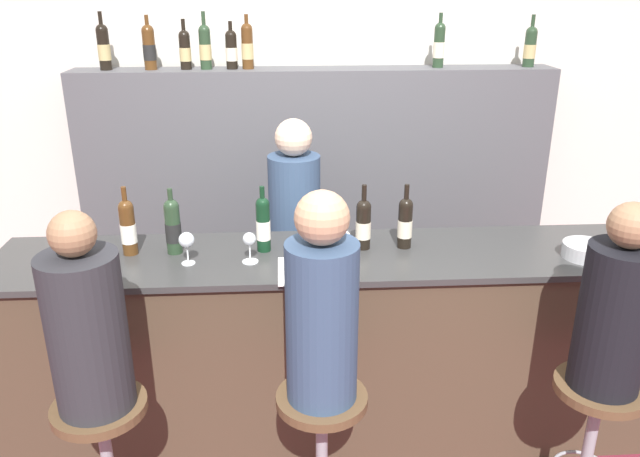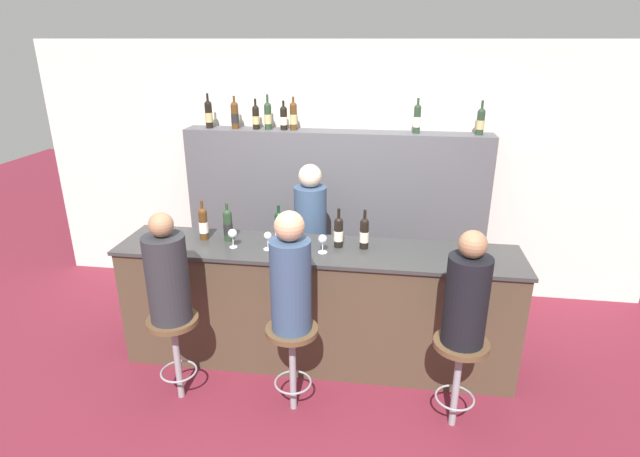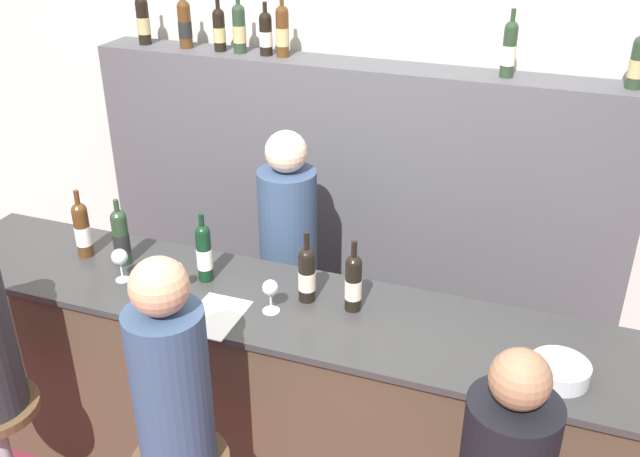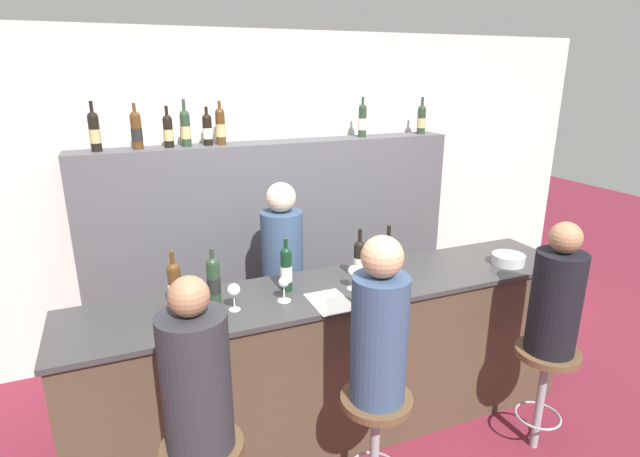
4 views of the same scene
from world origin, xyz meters
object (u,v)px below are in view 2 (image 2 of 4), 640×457
bar_stool_middle (292,346)px  bar_stool_left (175,336)px  wine_glass_2 (323,240)px  bar_stool_right (459,360)px  wine_bottle_backbar_0 (209,114)px  guest_seated_middle (291,278)px  wine_bottle_counter_0 (203,223)px  wine_bottle_backbar_4 (284,118)px  guest_seated_left (167,274)px  bartender (311,251)px  wine_bottle_counter_2 (279,227)px  guest_seated_right (467,295)px  wine_bottle_backbar_3 (268,116)px  wine_bottle_backbar_1 (235,115)px  wine_bottle_backbar_7 (481,121)px  wine_bottle_backbar_5 (293,116)px  wine_bottle_backbar_2 (256,117)px  wine_bottle_backbar_6 (417,118)px  wine_bottle_counter_3 (339,232)px  metal_bowl (475,260)px  wine_bottle_counter_1 (228,225)px  wine_glass_0 (233,234)px  wine_bottle_counter_4 (364,233)px

bar_stool_middle → bar_stool_left: bearing=180.0°
wine_glass_2 → bar_stool_right: (1.03, -0.57, -0.60)m
wine_bottle_backbar_0 → guest_seated_middle: wine_bottle_backbar_0 is taller
wine_bottle_counter_0 → wine_bottle_backbar_4: 1.44m
wine_bottle_backbar_4 → guest_seated_left: 2.10m
guest_seated_middle → bartender: size_ratio=0.55×
wine_bottle_counter_2 → wine_glass_2: 0.40m
bar_stool_right → guest_seated_right: size_ratio=0.87×
wine_bottle_backbar_3 → bar_stool_left: bearing=-98.9°
wine_bottle_backbar_1 → wine_bottle_backbar_7: wine_bottle_backbar_1 is taller
wine_bottle_backbar_4 → wine_bottle_backbar_5: (0.10, -0.00, 0.02)m
wine_bottle_backbar_3 → wine_glass_2: (0.73, -1.31, -0.75)m
wine_bottle_backbar_0 → guest_seated_left: wine_bottle_backbar_0 is taller
wine_bottle_backbar_5 → wine_bottle_backbar_4: bearing=180.0°
wine_glass_2 → wine_bottle_backbar_1: bearing=129.2°
wine_bottle_counter_2 → wine_bottle_backbar_2: size_ratio=1.10×
wine_bottle_backbar_4 → wine_bottle_counter_0: bearing=-110.6°
wine_bottle_backbar_6 → wine_glass_2: bearing=-118.7°
wine_bottle_backbar_5 → wine_bottle_counter_2: bearing=-85.2°
wine_bottle_backbar_2 → bar_stool_left: size_ratio=0.43×
wine_bottle_backbar_1 → bartender: size_ratio=0.20×
wine_bottle_counter_3 → wine_bottle_backbar_5: bearing=116.4°
metal_bowl → bar_stool_right: metal_bowl is taller
guest_seated_right → bar_stool_middle: bearing=180.0°
metal_bowl → bar_stool_left: metal_bowl is taller
wine_bottle_counter_1 → metal_bowl: 1.96m
bar_stool_left → wine_bottle_counter_0: bearing=89.1°
wine_bottle_backbar_1 → wine_bottle_backbar_0: bearing=180.0°
wine_glass_0 → guest_seated_left: (-0.30, -0.57, -0.10)m
wine_bottle_backbar_5 → bar_stool_middle: 2.34m
wine_bottle_counter_0 → wine_bottle_backbar_7: size_ratio=1.07×
guest_seated_left → wine_bottle_backbar_1: bearing=91.3°
wine_bottle_backbar_2 → metal_bowl: size_ratio=1.36×
wine_bottle_backbar_0 → wine_bottle_counter_3: bearing=-39.0°
wine_bottle_counter_3 → wine_bottle_backbar_1: wine_bottle_backbar_1 is taller
wine_bottle_counter_4 → wine_bottle_backbar_4: bearing=127.1°
metal_bowl → bar_stool_middle: size_ratio=0.31×
wine_bottle_backbar_4 → wine_bottle_backbar_5: wine_bottle_backbar_5 is taller
wine_bottle_backbar_0 → wine_bottle_backbar_7: wine_bottle_backbar_0 is taller
wine_bottle_counter_3 → wine_glass_2: 0.17m
wine_bottle_counter_3 → wine_bottle_backbar_2: 1.68m
wine_bottle_counter_3 → wine_bottle_backbar_5: wine_bottle_backbar_5 is taller
wine_glass_0 → guest_seated_right: 1.84m
wine_bottle_counter_1 → wine_bottle_backbar_7: size_ratio=1.02×
wine_bottle_backbar_3 → guest_seated_right: size_ratio=0.42×
wine_bottle_backbar_3 → bar_stool_right: 2.90m
wine_bottle_backbar_1 → guest_seated_right: bearing=-41.9°
metal_bowl → guest_seated_right: (-0.12, -0.53, -0.02)m
wine_bottle_backbar_1 → wine_glass_2: size_ratio=2.15×
bar_stool_left → bar_stool_middle: bearing=0.0°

